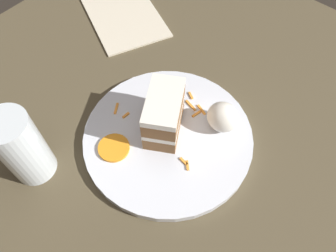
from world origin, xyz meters
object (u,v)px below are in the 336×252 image
object	(u,v)px
plate	(168,137)
menu_card	(121,10)
cream_dollop	(223,117)
orange_garnish	(114,148)
drinking_glass	(24,151)
cake_slice	(164,114)

from	to	relation	value
plate	menu_card	bearing A→B (deg)	-31.97
menu_card	cream_dollop	bearing A→B (deg)	97.33
menu_card	orange_garnish	bearing A→B (deg)	68.43
plate	orange_garnish	distance (m)	0.09
plate	orange_garnish	world-z (taller)	orange_garnish
cream_dollop	menu_card	bearing A→B (deg)	-17.81
drinking_glass	cream_dollop	bearing A→B (deg)	-126.45
orange_garnish	menu_card	size ratio (longest dim) A/B	0.21
cake_slice	menu_card	xyz separation A→B (m)	(0.29, -0.18, -0.05)
menu_card	plate	bearing A→B (deg)	83.17
cake_slice	orange_garnish	distance (m)	0.10
cake_slice	orange_garnish	size ratio (longest dim) A/B	2.11
orange_garnish	drinking_glass	size ratio (longest dim) A/B	0.39
plate	drinking_glass	size ratio (longest dim) A/B	2.16
drinking_glass	menu_card	world-z (taller)	drinking_glass
cream_dollop	drinking_glass	bearing A→B (deg)	53.55
menu_card	drinking_glass	bearing A→B (deg)	50.05
plate	drinking_glass	distance (m)	0.23
cream_dollop	drinking_glass	distance (m)	0.32
cream_dollop	menu_card	world-z (taller)	cream_dollop
cake_slice	cream_dollop	distance (m)	0.10
cake_slice	drinking_glass	size ratio (longest dim) A/B	0.82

